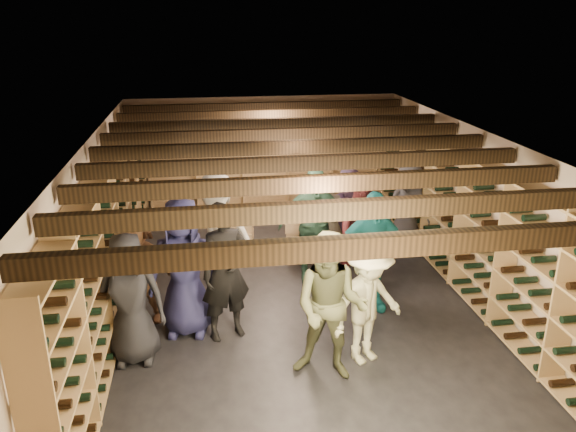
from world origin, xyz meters
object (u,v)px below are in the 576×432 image
Objects in this scene: person_0 at (130,299)px; person_4 at (371,252)px; crate_stack_left at (301,235)px; person_9 at (217,233)px; person_5 at (139,267)px; person_8 at (364,234)px; person_2 at (331,307)px; crate_loose at (318,252)px; person_10 at (313,225)px; person_3 at (368,303)px; crate_stack_right at (240,235)px; person_7 at (330,223)px; person_1 at (226,272)px; person_12 at (407,208)px; person_6 at (184,268)px; person_11 at (348,213)px.

person_4 reaches higher than person_0.
person_9 is at bearing -148.11° from crate_stack_left.
person_8 is (3.22, 0.35, 0.15)m from person_5.
person_2 is 1.14× the size of person_5.
crate_loose is 1.63m from person_8.
person_3 is at bearing -86.14° from person_10.
crate_stack_right is 3.92m from person_3.
person_10 is at bearing 71.25° from person_3.
person_7 is at bearing 36.73° from person_9.
person_4 reaches higher than crate_stack_right.
person_1 reaches higher than person_5.
person_0 is 1.00m from person_5.
person_4 is 0.95× the size of person_8.
person_5 is at bearing -165.95° from person_12.
person_7 is 1.90m from person_9.
person_3 is at bearing -16.43° from person_6.
person_2 is 1.12× the size of person_11.
crate_stack_right is at bearing 133.73° from person_7.
person_1 is at bearing -144.73° from person_7.
crate_stack_left is 0.56× the size of person_7.
crate_stack_left is 0.46× the size of person_6.
person_5 reaches higher than crate_stack_left.
person_2 reaches higher than crate_loose.
person_7 is (2.91, 2.27, -0.06)m from person_0.
person_0 is 2.79m from person_3.
crate_stack_right is 0.30× the size of person_1.
person_6 reaches higher than person_3.
person_12 is at bearing 37.41° from person_6.
person_9 is 1.11× the size of person_12.
person_6 is at bearing -157.51° from person_12.
crate_stack_left is 2.69m from person_1.
crate_loose is 1.71m from person_12.
crate_stack_right is 0.36× the size of person_7.
person_3 is at bearing -104.90° from person_7.
person_8 is at bearing 87.40° from person_2.
crate_stack_left is 2.01m from person_4.
person_0 is 1.04× the size of person_11.
person_6 is at bearing 42.03° from person_0.
person_9 reaches higher than person_11.
crate_stack_left is 3.10m from person_3.
person_4 is (0.40, 1.23, 0.11)m from person_3.
crate_stack_left is at bearing 104.87° from person_4.
person_2 is at bearing -28.22° from person_6.
crate_loose is 3.48m from person_2.
person_11 is (2.70, 2.09, -0.14)m from person_6.
person_2 is (-0.56, -3.34, 0.80)m from crate_loose.
person_10 reaches higher than crate_stack_left.
person_12 reaches higher than person_11.
person_0 is (-2.82, -2.68, 0.74)m from crate_loose.
person_5 is at bearing 166.90° from person_2.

